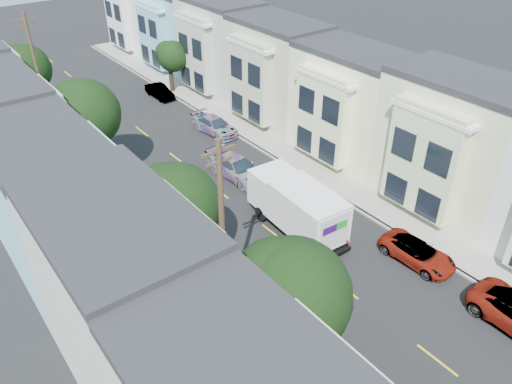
# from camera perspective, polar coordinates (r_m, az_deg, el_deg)

# --- Properties ---
(ground) EXTENTS (160.00, 160.00, 0.00)m
(ground) POSITION_cam_1_polar(r_m,az_deg,el_deg) (27.91, 9.92, -10.71)
(ground) COLOR black
(ground) RESTS_ON ground
(road_slab) EXTENTS (12.00, 70.00, 0.02)m
(road_slab) POSITION_cam_1_polar(r_m,az_deg,el_deg) (37.28, -6.76, 2.04)
(road_slab) COLOR black
(road_slab) RESTS_ON ground
(curb_left) EXTENTS (0.30, 70.00, 0.15)m
(curb_left) POSITION_cam_1_polar(r_m,az_deg,el_deg) (35.11, -15.18, -1.02)
(curb_left) COLOR gray
(curb_left) RESTS_ON ground
(curb_right) EXTENTS (0.30, 70.00, 0.15)m
(curb_right) POSITION_cam_1_polar(r_m,az_deg,el_deg) (40.18, 0.60, 4.83)
(curb_right) COLOR gray
(curb_right) RESTS_ON ground
(sidewalk_left) EXTENTS (2.60, 70.00, 0.15)m
(sidewalk_left) POSITION_cam_1_polar(r_m,az_deg,el_deg) (34.77, -17.11, -1.74)
(sidewalk_left) COLOR gray
(sidewalk_left) RESTS_ON ground
(sidewalk_right) EXTENTS (2.60, 70.00, 0.15)m
(sidewalk_right) POSITION_cam_1_polar(r_m,az_deg,el_deg) (40.90, 2.04, 5.35)
(sidewalk_right) COLOR gray
(sidewalk_right) RESTS_ON ground
(centerline) EXTENTS (0.12, 70.00, 0.01)m
(centerline) POSITION_cam_1_polar(r_m,az_deg,el_deg) (37.28, -6.76, 2.02)
(centerline) COLOR gold
(centerline) RESTS_ON ground
(townhouse_row_left) EXTENTS (5.00, 70.00, 8.50)m
(townhouse_row_left) POSITION_cam_1_polar(r_m,az_deg,el_deg) (34.09, -22.92, -4.01)
(townhouse_row_left) COLOR #FDFFC3
(townhouse_row_left) RESTS_ON ground
(townhouse_row_right) EXTENTS (5.00, 70.00, 8.50)m
(townhouse_row_right) POSITION_cam_1_polar(r_m,az_deg,el_deg) (43.20, 5.98, 6.67)
(townhouse_row_right) COLOR #FDFFC3
(townhouse_row_right) RESTS_ON ground
(tree_b) EXTENTS (4.70, 4.70, 7.58)m
(tree_b) POSITION_cam_1_polar(r_m,az_deg,el_deg) (19.68, 3.95, -11.92)
(tree_b) COLOR black
(tree_b) RESTS_ON ground
(tree_c) EXTENTS (4.62, 4.62, 6.79)m
(tree_c) POSITION_cam_1_polar(r_m,az_deg,el_deg) (25.97, -9.21, -1.71)
(tree_c) COLOR black
(tree_c) RESTS_ON ground
(tree_d) EXTENTS (4.70, 4.70, 7.67)m
(tree_d) POSITION_cam_1_polar(r_m,az_deg,el_deg) (35.47, -19.07, 8.34)
(tree_d) COLOR black
(tree_d) RESTS_ON ground
(tree_e) EXTENTS (4.32, 4.32, 6.68)m
(tree_e) POSITION_cam_1_polar(r_m,az_deg,el_deg) (48.45, -24.94, 12.54)
(tree_e) COLOR black
(tree_e) RESTS_ON ground
(tree_far_r) EXTENTS (3.02, 3.02, 5.09)m
(tree_far_r) POSITION_cam_1_polar(r_m,az_deg,el_deg) (51.22, -9.58, 14.97)
(tree_far_r) COLOR black
(tree_far_r) RESTS_ON ground
(utility_pole_near) EXTENTS (1.60, 0.26, 10.00)m
(utility_pole_near) POSITION_cam_1_polar(r_m,az_deg,el_deg) (22.47, -3.83, -5.34)
(utility_pole_near) COLOR #42301E
(utility_pole_near) RESTS_ON ground
(utility_pole_far) EXTENTS (1.60, 0.26, 10.00)m
(utility_pole_far) POSITION_cam_1_polar(r_m,az_deg,el_deg) (44.20, -23.57, 11.99)
(utility_pole_far) COLOR #42301E
(utility_pole_far) RESTS_ON ground
(fedex_truck) EXTENTS (2.68, 6.95, 3.34)m
(fedex_truck) POSITION_cam_1_polar(r_m,az_deg,el_deg) (30.38, 4.69, -1.60)
(fedex_truck) COLOR white
(fedex_truck) RESTS_ON ground
(lead_sedan) EXTENTS (2.57, 5.29, 1.54)m
(lead_sedan) POSITION_cam_1_polar(r_m,az_deg,el_deg) (36.36, -2.20, 2.79)
(lead_sedan) COLOR black
(lead_sedan) RESTS_ON ground
(parked_left_c) EXTENTS (1.81, 4.13, 1.34)m
(parked_left_c) POSITION_cam_1_polar(r_m,az_deg,el_deg) (26.05, -0.85, -11.93)
(parked_left_c) COLOR #B3B3B6
(parked_left_c) RESTS_ON ground
(parked_left_d) EXTENTS (1.94, 4.27, 1.26)m
(parked_left_d) POSITION_cam_1_polar(r_m,az_deg,el_deg) (31.48, -9.82, -3.40)
(parked_left_d) COLOR #491509
(parked_left_d) RESTS_ON ground
(parked_right_b) EXTENTS (2.23, 4.52, 1.23)m
(parked_right_b) POSITION_cam_1_polar(r_m,az_deg,el_deg) (30.15, 17.99, -6.66)
(parked_right_b) COLOR #B6B7BE
(parked_right_b) RESTS_ON ground
(parked_right_c) EXTENTS (2.38, 4.74, 1.37)m
(parked_right_c) POSITION_cam_1_polar(r_m,az_deg,el_deg) (42.93, -4.72, 7.58)
(parked_right_c) COLOR black
(parked_right_c) RESTS_ON ground
(parked_right_d) EXTENTS (1.41, 3.78, 1.25)m
(parked_right_d) POSITION_cam_1_polar(r_m,az_deg,el_deg) (50.88, -10.96, 11.20)
(parked_right_d) COLOR black
(parked_right_d) RESTS_ON ground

